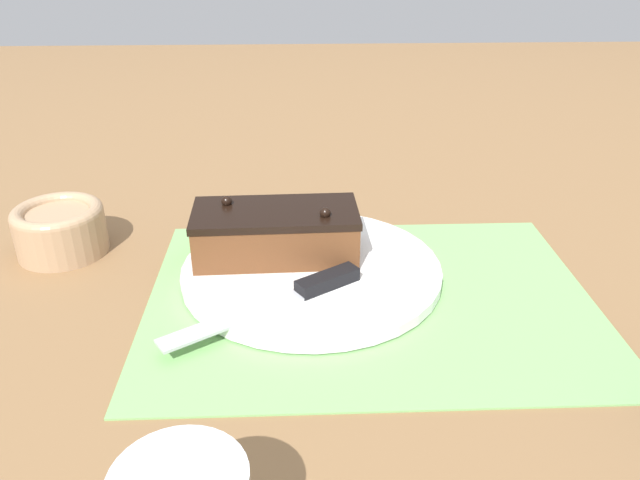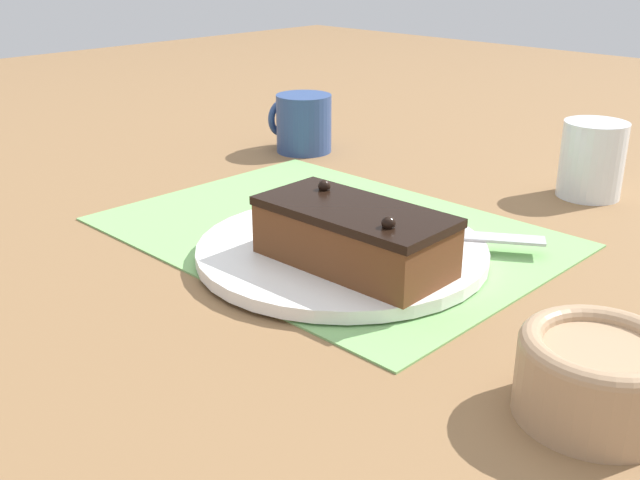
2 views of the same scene
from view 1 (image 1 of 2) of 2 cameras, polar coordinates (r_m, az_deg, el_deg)
name	(u,v)px [view 1 (image 1 of 2)]	position (r m, az deg, el deg)	size (l,w,h in m)	color
ground_plane	(370,298)	(0.66, 4.59, -5.35)	(3.00, 3.00, 0.00)	olive
placemat_woven	(370,297)	(0.66, 4.60, -5.20)	(0.46, 0.34, 0.00)	#7AB266
cake_plate	(312,270)	(0.69, -0.77, -2.76)	(0.28, 0.28, 0.01)	white
chocolate_cake	(276,232)	(0.69, -4.06, 0.71)	(0.18, 0.09, 0.06)	brown
serving_knife	(298,292)	(0.63, -2.06, -4.77)	(0.19, 0.14, 0.01)	black
small_bowl	(60,228)	(0.79, -22.68, 1.02)	(0.10, 0.10, 0.06)	tan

